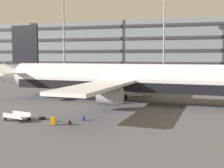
% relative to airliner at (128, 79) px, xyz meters
% --- Properties ---
extents(ground_plane, '(600.00, 600.00, 0.00)m').
position_rel_airliner_xyz_m(ground_plane, '(2.06, 0.20, -3.22)').
color(ground_plane, '#4C4C51').
extents(terminal_structure, '(176.26, 21.12, 15.84)m').
position_rel_airliner_xyz_m(terminal_structure, '(2.06, 44.77, 4.70)').
color(terminal_structure, slate).
rests_on(terminal_structure, ground_plane).
extents(airliner, '(42.33, 34.27, 11.24)m').
position_rel_airliner_xyz_m(airliner, '(0.00, 0.00, 0.00)').
color(airliner, silver).
rests_on(airliner, ground_plane).
extents(light_mast_left, '(1.80, 0.50, 24.85)m').
position_rel_airliner_xyz_m(light_mast_left, '(-22.00, 27.26, 10.94)').
color(light_mast_left, gray).
rests_on(light_mast_left, ground_plane).
extents(light_mast_center_left, '(1.80, 0.50, 20.13)m').
position_rel_airliner_xyz_m(light_mast_center_left, '(2.51, 27.26, 8.51)').
color(light_mast_center_left, gray).
rests_on(light_mast_center_left, ground_plane).
extents(suitcase_teal, '(0.53, 0.37, 0.97)m').
position_rel_airliner_xyz_m(suitcase_teal, '(-3.90, -15.00, -2.81)').
color(suitcase_teal, orange).
rests_on(suitcase_teal, ground_plane).
extents(suitcase_navy, '(0.75, 0.73, 0.26)m').
position_rel_airliner_xyz_m(suitcase_navy, '(-6.08, -13.02, -3.09)').
color(suitcase_navy, black).
rests_on(suitcase_navy, ground_plane).
extents(backpack_silver, '(0.39, 0.39, 0.50)m').
position_rel_airliner_xyz_m(backpack_silver, '(-2.45, -14.54, -3.00)').
color(backpack_silver, '#592619').
rests_on(backpack_silver, ground_plane).
extents(backpack_upright, '(0.40, 0.43, 0.54)m').
position_rel_airliner_xyz_m(backpack_upright, '(-4.57, -13.89, -2.98)').
color(backpack_upright, '#592619').
rests_on(backpack_upright, ground_plane).
extents(backpack_purple, '(0.43, 0.36, 0.54)m').
position_rel_airliner_xyz_m(backpack_purple, '(-1.91, -12.45, -2.98)').
color(backpack_purple, navy).
rests_on(backpack_purple, ground_plane).
extents(baggage_cart, '(3.37, 1.83, 0.82)m').
position_rel_airliner_xyz_m(baggage_cart, '(-8.18, -14.25, -2.79)').
color(baggage_cart, '#B7B7BC').
rests_on(baggage_cart, ground_plane).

